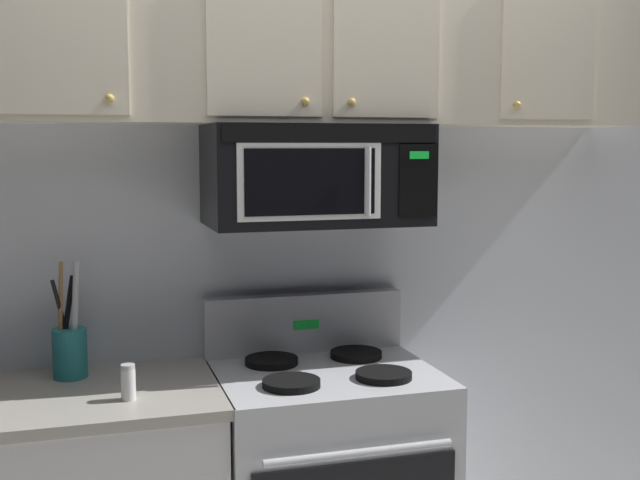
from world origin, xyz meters
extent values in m
cube|color=silver|center=(0.00, 0.79, 1.35)|extent=(5.20, 0.10, 2.70)
cylinder|color=#B7BABF|center=(0.00, 0.06, 0.74)|extent=(0.61, 0.03, 0.03)
cube|color=#B7BABF|center=(0.00, 0.70, 1.01)|extent=(0.76, 0.07, 0.22)
cube|color=#19D83F|center=(0.00, 0.67, 1.01)|extent=(0.10, 0.00, 0.04)
cylinder|color=black|center=(-0.16, 0.28, 0.91)|extent=(0.19, 0.19, 0.02)
cylinder|color=black|center=(0.16, 0.28, 0.91)|extent=(0.19, 0.19, 0.02)
cylinder|color=black|center=(-0.16, 0.56, 0.91)|extent=(0.19, 0.19, 0.02)
cylinder|color=black|center=(0.16, 0.56, 0.91)|extent=(0.19, 0.19, 0.02)
cube|color=black|center=(0.00, 0.54, 1.57)|extent=(0.76, 0.39, 0.35)
cube|color=black|center=(0.00, 0.35, 1.72)|extent=(0.73, 0.01, 0.06)
cube|color=white|center=(-0.07, 0.35, 1.56)|extent=(0.49, 0.01, 0.25)
cube|color=black|center=(-0.08, 0.34, 1.56)|extent=(0.44, 0.01, 0.22)
cube|color=black|center=(0.30, 0.35, 1.56)|extent=(0.14, 0.01, 0.25)
cube|color=#19D83F|center=(0.30, 0.34, 1.65)|extent=(0.07, 0.00, 0.03)
cylinder|color=#B7BABF|center=(0.11, 0.32, 1.56)|extent=(0.02, 0.02, 0.23)
cube|color=beige|center=(0.00, 0.57, 2.02)|extent=(2.50, 0.33, 0.55)
cube|color=beige|center=(-0.83, 0.40, 2.02)|extent=(0.38, 0.01, 0.51)
sphere|color=tan|center=(-0.70, 0.39, 1.82)|extent=(0.03, 0.03, 0.03)
cube|color=beige|center=(-0.21, 0.40, 2.02)|extent=(0.38, 0.01, 0.51)
sphere|color=tan|center=(-0.08, 0.39, 1.82)|extent=(0.03, 0.03, 0.03)
cube|color=beige|center=(0.21, 0.40, 2.02)|extent=(0.38, 0.01, 0.51)
sphere|color=tan|center=(0.08, 0.39, 1.82)|extent=(0.03, 0.03, 0.03)
cube|color=beige|center=(0.83, 0.40, 2.02)|extent=(0.38, 0.01, 0.51)
sphere|color=tan|center=(0.70, 0.39, 1.82)|extent=(0.03, 0.03, 0.03)
cube|color=#9E998E|center=(-0.84, 0.43, 0.88)|extent=(0.93, 0.65, 0.03)
cylinder|color=teal|center=(-0.85, 0.60, 0.98)|extent=(0.11, 0.11, 0.17)
cylinder|color=black|center=(-0.85, 0.61, 1.12)|extent=(0.06, 0.08, 0.25)
cylinder|color=black|center=(-0.87, 0.61, 1.11)|extent=(0.06, 0.07, 0.25)
cylinder|color=olive|center=(-0.87, 0.60, 1.14)|extent=(0.03, 0.05, 0.30)
cylinder|color=#BCBCC1|center=(-0.82, 0.59, 1.14)|extent=(0.04, 0.05, 0.31)
cylinder|color=white|center=(-0.67, 0.30, 0.95)|extent=(0.05, 0.05, 0.10)
cylinder|color=#B7BABF|center=(-0.67, 0.30, 1.00)|extent=(0.04, 0.04, 0.02)
camera|label=1|loc=(-0.79, -2.16, 1.68)|focal=44.99mm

